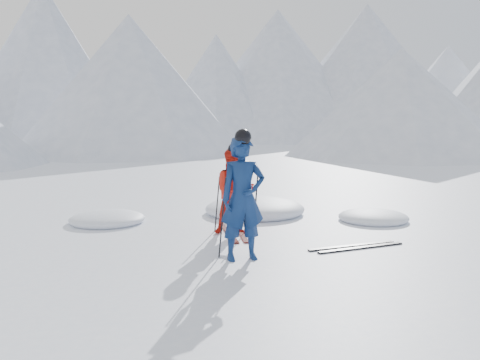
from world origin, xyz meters
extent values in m
plane|color=white|center=(0.00, 0.00, 0.00)|extent=(160.00, 160.00, 0.00)
cone|color=#B2BCD1|center=(-11.51, 40.48, 7.17)|extent=(23.96, 23.96, 14.35)
cone|color=#B2BCD1|center=(-5.08, 51.27, 5.96)|extent=(17.69, 17.69, 11.93)
cone|color=#B2BCD1|center=(4.51, 43.52, 5.42)|extent=(19.63, 19.63, 10.85)
cone|color=#B2BCD1|center=(11.74, 46.25, 7.07)|extent=(23.31, 23.31, 14.15)
cone|color=#B2BCD1|center=(21.49, 44.84, 7.44)|extent=(28.94, 28.94, 14.88)
cone|color=silver|center=(31.93, 45.34, 5.38)|extent=(24.45, 24.45, 10.76)
cone|color=#B2BCD1|center=(12.00, 20.00, 3.25)|extent=(14.00, 14.00, 6.50)
cone|color=#B2BCD1|center=(-4.00, 26.00, 4.50)|extent=(16.00, 16.00, 9.00)
imported|color=navy|center=(-2.16, -0.84, 0.97)|extent=(0.75, 0.53, 1.94)
imported|color=red|center=(-1.93, 0.99, 0.82)|extent=(0.82, 0.66, 1.65)
cylinder|color=black|center=(-2.46, -0.69, 0.65)|extent=(0.13, 0.09, 1.29)
cylinder|color=black|center=(-1.91, -0.59, 0.65)|extent=(0.13, 0.08, 1.29)
cylinder|color=black|center=(-2.23, 1.24, 0.55)|extent=(0.11, 0.09, 1.10)
cylinder|color=black|center=(-1.63, 1.14, 0.55)|extent=(0.11, 0.08, 1.10)
cube|color=black|center=(-2.05, 0.99, 0.01)|extent=(0.10, 1.70, 0.03)
cube|color=black|center=(-1.81, 0.99, 0.01)|extent=(0.22, 1.70, 0.03)
cube|color=black|center=(-0.14, -0.45, 0.01)|extent=(1.69, 0.38, 0.03)
cube|color=black|center=(-0.04, -0.60, 0.01)|extent=(1.68, 0.43, 0.03)
ellipsoid|color=white|center=(-4.41, 2.56, 0.00)|extent=(1.60, 1.60, 0.35)
ellipsoid|color=white|center=(1.28, 1.61, 0.00)|extent=(1.51, 1.51, 0.33)
ellipsoid|color=white|center=(-1.06, 2.96, 0.00)|extent=(2.33, 2.33, 0.51)
camera|label=1|loc=(-3.78, -8.47, 2.18)|focal=38.00mm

